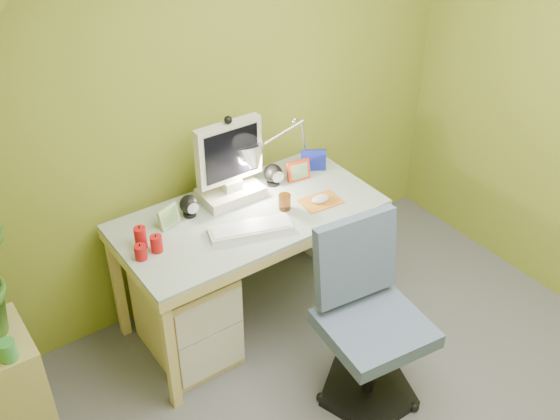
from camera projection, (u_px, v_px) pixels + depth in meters
wall_back at (217, 107)px, 3.58m from camera, size 3.20×0.01×2.40m
slope_ceiling at (185, 197)px, 1.66m from camera, size 1.10×3.20×1.10m
desk at (250, 268)px, 3.73m from camera, size 1.43×0.71×0.76m
monitor at (229, 154)px, 3.47m from camera, size 0.41×0.24×0.56m
speaker_left at (189, 206)px, 3.46m from camera, size 0.11×0.11×0.12m
speaker_right at (273, 174)px, 3.71m from camera, size 0.13×0.13×0.13m
keyboard at (250, 229)px, 3.37m from camera, size 0.45×0.26×0.02m
mousepad at (320, 201)px, 3.60m from camera, size 0.23×0.17×0.01m
mouse at (321, 199)px, 3.59m from camera, size 0.12×0.08×0.04m
amber_tumbler at (285, 202)px, 3.52m from camera, size 0.07×0.07×0.09m
candle_cluster at (144, 242)px, 3.20m from camera, size 0.19×0.17×0.12m
photo_frame_red at (298, 170)px, 3.76m from camera, size 0.14×0.04×0.12m
photo_frame_blue at (313, 160)px, 3.85m from camera, size 0.14×0.09×0.13m
photo_frame_green at (169, 216)px, 3.38m from camera, size 0.13×0.06×0.11m
desk_lamp at (297, 132)px, 3.69m from camera, size 0.54×0.30×0.54m
side_ledge at (14, 393)px, 3.03m from camera, size 0.26×0.40×0.70m
green_cup at (8, 351)px, 2.71m from camera, size 0.09×0.09×0.09m
task_chair at (375, 325)px, 3.18m from camera, size 0.61×0.61×0.99m
radiator at (334, 220)px, 4.42m from camera, size 0.43×0.21×0.41m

